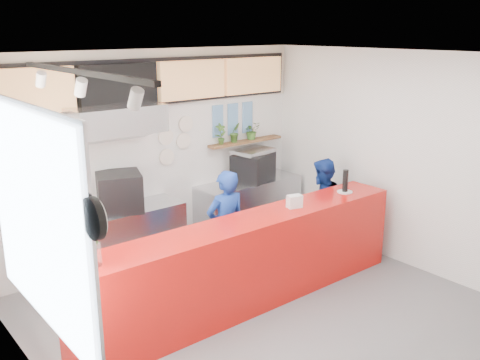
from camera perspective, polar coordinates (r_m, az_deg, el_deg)
floor at (r=6.51m, az=3.31°, el=-14.32°), size 5.00×5.00×0.00m
ceiling at (r=5.63m, az=3.81°, el=13.10°), size 5.00×5.00×0.00m
wall_back at (r=7.85m, az=-8.89°, el=2.68°), size 5.00×0.00×5.00m
wall_left at (r=4.68m, az=-19.86°, el=-7.38°), size 0.00×5.00×5.00m
wall_right at (r=7.75m, az=17.30°, el=1.97°), size 0.00×5.00×5.00m
service_counter at (r=6.52m, az=0.99°, el=-8.78°), size 4.50×0.60×1.10m
cream_band at (r=7.67m, az=-9.21°, el=10.69°), size 5.00×0.02×0.80m
prep_bench at (r=7.56m, az=-12.65°, el=-6.42°), size 1.80×0.60×0.90m
panini_oven at (r=7.34m, az=-12.75°, el=-1.25°), size 0.73×0.73×0.51m
extraction_hood at (r=7.05m, az=-13.30°, el=6.34°), size 1.20×0.70×0.35m
hood_lip at (r=7.09m, az=-13.20°, el=4.74°), size 1.20×0.69×0.31m
right_bench at (r=8.73m, az=0.93°, el=-2.93°), size 1.80×0.60×0.90m
espresso_machine at (r=8.60m, az=1.42°, el=1.43°), size 0.82×0.72×0.44m
espresso_tray at (r=8.54m, az=1.43°, el=3.12°), size 0.71×0.55×0.06m
herb_shelf at (r=8.66m, az=0.61°, el=4.13°), size 1.40×0.18×0.04m
menu_board_far_left at (r=6.86m, az=-21.58°, el=8.78°), size 1.10×0.10×0.55m
menu_board_mid_left at (r=7.30m, az=-12.82°, el=9.85°), size 1.10×0.10×0.55m
menu_board_mid_right at (r=7.88m, az=-5.14°, el=10.60°), size 1.10×0.10×0.55m
menu_board_far_right at (r=8.58m, az=1.40°, el=11.10°), size 1.10×0.10×0.55m
soffit at (r=7.65m, az=-9.08°, el=10.31°), size 4.80×0.04×0.65m
window_pane at (r=4.89m, az=-20.95°, el=-3.98°), size 0.04×2.20×1.90m
window_frame at (r=4.89m, az=-20.72°, el=-3.94°), size 0.03×2.30×2.00m
wall_clock_rim at (r=3.71m, az=-15.34°, el=-3.98°), size 0.05×0.30×0.30m
wall_clock_face at (r=3.72m, az=-14.92°, el=-3.89°), size 0.02×0.26×0.26m
track_rail at (r=4.48m, az=-16.73°, el=10.97°), size 0.05×2.40×0.04m
dec_plate_a at (r=7.85m, az=-7.92°, el=4.59°), size 0.24×0.03×0.24m
dec_plate_b at (r=8.02m, az=-6.06°, el=4.17°), size 0.24×0.03×0.24m
dec_plate_c at (r=7.91m, az=-7.83°, el=2.46°), size 0.24×0.03×0.24m
dec_plate_d at (r=8.00m, az=-5.81°, el=5.97°), size 0.24×0.03×0.24m
photo_frame_a at (r=8.33m, az=-2.40°, el=7.13°), size 0.20×0.02×0.25m
photo_frame_b at (r=8.51m, az=-0.77°, el=7.33°), size 0.20×0.02×0.25m
photo_frame_c at (r=8.70m, az=0.80°, el=7.52°), size 0.20×0.02×0.25m
photo_frame_d at (r=8.37m, az=-2.38°, el=5.44°), size 0.20×0.02×0.25m
photo_frame_e at (r=8.55m, az=-0.76°, el=5.68°), size 0.20×0.02×0.25m
photo_frame_f at (r=8.74m, az=0.79°, el=5.90°), size 0.20×0.02×0.25m
staff_center at (r=6.98m, az=-1.52°, el=-5.10°), size 0.60×0.43×1.54m
staff_right at (r=8.01m, az=8.68°, el=-2.83°), size 0.88×0.83×1.44m
herb_a at (r=8.32m, az=-2.06°, el=4.94°), size 0.19×0.14×0.33m
herb_b at (r=8.49m, az=-0.54°, el=5.11°), size 0.18×0.15×0.31m
herb_c at (r=8.71m, az=1.27°, el=5.29°), size 0.29×0.27×0.29m
glass_vase at (r=5.29m, az=-15.49°, el=-7.69°), size 0.19×0.19×0.21m
basil_vase at (r=5.18m, az=-15.74°, el=-4.67°), size 0.41×0.38×0.37m
napkin_holder at (r=6.73m, az=5.83°, el=-2.29°), size 0.21×0.16×0.16m
white_plate at (r=7.46m, az=11.11°, el=-1.24°), size 0.22×0.22×0.02m
pepper_mill at (r=7.42m, az=11.18°, el=-0.07°), size 0.09×0.09×0.30m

